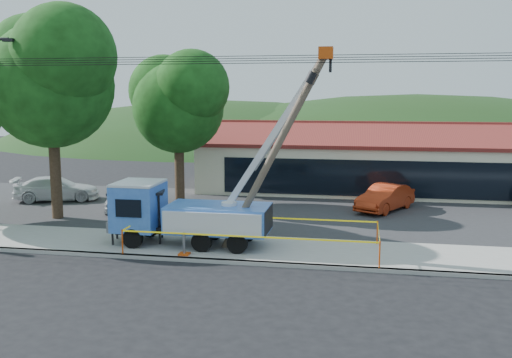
{
  "coord_description": "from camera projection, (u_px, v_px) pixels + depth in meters",
  "views": [
    {
      "loc": [
        3.42,
        -18.58,
        6.51
      ],
      "look_at": [
        -0.96,
        5.0,
        2.89
      ],
      "focal_mm": 40.0,
      "sensor_mm": 36.0,
      "label": 1
    }
  ],
  "objects": [
    {
      "name": "hill_center",
      "position": [
        415.0,
        146.0,
        71.31
      ],
      "size": [
        89.6,
        64.0,
        32.0
      ],
      "primitive_type": "ellipsoid",
      "color": "#1C3714",
      "rests_on": "ground"
    },
    {
      "name": "car_red",
      "position": [
        385.0,
        212.0,
        31.44
      ],
      "size": [
        3.47,
        4.52,
        1.43
      ],
      "primitive_type": "imported",
      "rotation": [
        0.0,
        0.0,
        -0.52
      ],
      "color": "#A52C10",
      "rests_on": "ground"
    },
    {
      "name": "parking_lot",
      "position": [
        296.0,
        212.0,
        31.31
      ],
      "size": [
        60.0,
        12.0,
        0.1
      ],
      "primitive_type": "cube",
      "color": "#28282B",
      "rests_on": "ground"
    },
    {
      "name": "bus_shelter",
      "position": [
        137.0,
        204.0,
        24.61
      ],
      "size": [
        2.62,
        1.97,
        2.25
      ],
      "rotation": [
        0.0,
        0.0,
        0.25
      ],
      "color": "black",
      "rests_on": "ground"
    },
    {
      "name": "car_silver",
      "position": [
        122.0,
        211.0,
        31.75
      ],
      "size": [
        2.96,
        4.37,
        1.38
      ],
      "primitive_type": "imported",
      "rotation": [
        0.0,
        0.0,
        0.36
      ],
      "color": "#B8BCBF",
      "rests_on": "ground"
    },
    {
      "name": "curb",
      "position": [
        267.0,
        264.0,
        21.68
      ],
      "size": [
        60.0,
        0.25,
        0.15
      ],
      "primitive_type": "cube",
      "color": "gray",
      "rests_on": "ground"
    },
    {
      "name": "utility_truck",
      "position": [
        187.0,
        212.0,
        24.02
      ],
      "size": [
        9.18,
        3.55,
        8.13
      ],
      "color": "black",
      "rests_on": "ground"
    },
    {
      "name": "car_white",
      "position": [
        57.0,
        202.0,
        34.4
      ],
      "size": [
        5.33,
        3.59,
        1.43
      ],
      "primitive_type": "imported",
      "rotation": [
        0.0,
        0.0,
        1.92
      ],
      "color": "white",
      "rests_on": "ground"
    },
    {
      "name": "sidewalk",
      "position": [
        274.0,
        250.0,
        23.53
      ],
      "size": [
        60.0,
        4.0,
        0.15
      ],
      "primitive_type": "cube",
      "color": "gray",
      "rests_on": "ground"
    },
    {
      "name": "tree_lot",
      "position": [
        178.0,
        98.0,
        32.63
      ],
      "size": [
        6.3,
        5.6,
        8.94
      ],
      "color": "#332316",
      "rests_on": "ground"
    },
    {
      "name": "strip_mall",
      "position": [
        370.0,
        163.0,
        38.07
      ],
      "size": [
        22.5,
        8.53,
        4.67
      ],
      "color": "beige",
      "rests_on": "ground"
    },
    {
      "name": "tree_west_near",
      "position": [
        50.0,
        73.0,
        28.47
      ],
      "size": [
        7.56,
        6.72,
        10.8
      ],
      "color": "#332316",
      "rests_on": "ground"
    },
    {
      "name": "hill_west",
      "position": [
        221.0,
        142.0,
        75.83
      ],
      "size": [
        78.4,
        56.0,
        28.0
      ],
      "primitive_type": "ellipsoid",
      "color": "#1C3714",
      "rests_on": "ground"
    },
    {
      "name": "caution_tape",
      "position": [
        254.0,
        231.0,
        23.38
      ],
      "size": [
        10.08,
        3.47,
        1.0
      ],
      "color": "#D7460B",
      "rests_on": "ground"
    },
    {
      "name": "ground",
      "position": [
        257.0,
        284.0,
        19.65
      ],
      "size": [
        120.0,
        120.0,
        0.0
      ],
      "primitive_type": "plane",
      "color": "black",
      "rests_on": "ground"
    },
    {
      "name": "leaning_pole",
      "position": [
        278.0,
        144.0,
        22.66
      ],
      "size": [
        4.32,
        1.66,
        8.02
      ],
      "color": "brown",
      "rests_on": "ground"
    }
  ]
}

